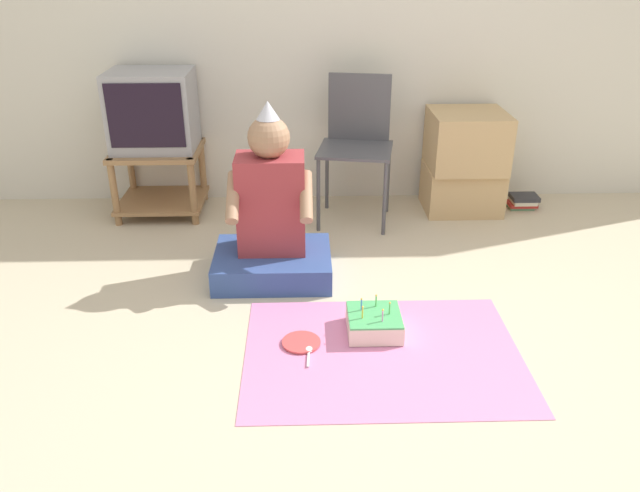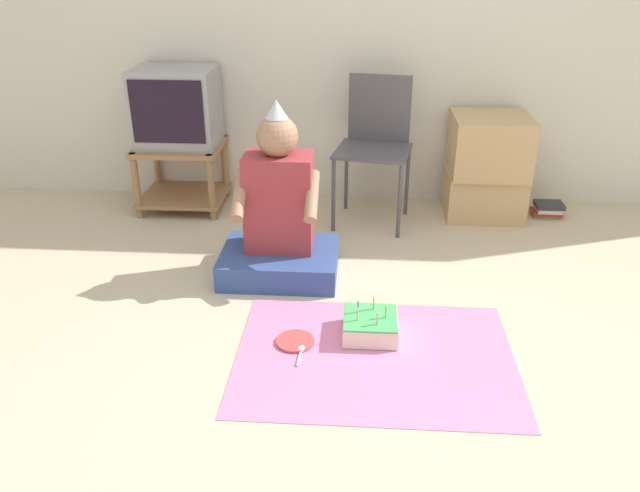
% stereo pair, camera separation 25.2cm
% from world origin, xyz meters
% --- Properties ---
extents(ground_plane, '(16.00, 16.00, 0.00)m').
position_xyz_m(ground_plane, '(0.00, 0.00, 0.00)').
color(ground_plane, beige).
extents(wall_back, '(6.40, 0.06, 2.55)m').
position_xyz_m(wall_back, '(0.00, 2.08, 1.27)').
color(wall_back, beige).
rests_on(wall_back, ground_plane).
extents(tv_stand, '(0.55, 0.49, 0.43)m').
position_xyz_m(tv_stand, '(-1.27, 1.80, 0.26)').
color(tv_stand, '#997047').
rests_on(tv_stand, ground_plane).
extents(tv, '(0.51, 0.42, 0.48)m').
position_xyz_m(tv, '(-1.27, 1.82, 0.68)').
color(tv, '#99999E').
rests_on(tv, tv_stand).
extents(folding_chair, '(0.51, 0.49, 0.90)m').
position_xyz_m(folding_chair, '(0.00, 1.70, 0.53)').
color(folding_chair, '#4C4C51').
rests_on(folding_chair, ground_plane).
extents(cardboard_box_stack, '(0.49, 0.46, 0.66)m').
position_xyz_m(cardboard_box_stack, '(0.72, 1.79, 0.34)').
color(cardboard_box_stack, tan).
rests_on(cardboard_box_stack, ground_plane).
extents(book_pile, '(0.19, 0.15, 0.09)m').
position_xyz_m(book_pile, '(1.14, 1.79, 0.05)').
color(book_pile, '#60936B').
rests_on(book_pile, ground_plane).
extents(person_seated, '(0.62, 0.47, 0.93)m').
position_xyz_m(person_seated, '(-0.50, 0.91, 0.30)').
color(person_seated, '#334C8C').
rests_on(person_seated, ground_plane).
extents(party_cloth, '(1.20, 0.88, 0.01)m').
position_xyz_m(party_cloth, '(0.00, 0.15, 0.00)').
color(party_cloth, pink).
rests_on(party_cloth, ground_plane).
extents(birthday_cake, '(0.24, 0.24, 0.16)m').
position_xyz_m(birthday_cake, '(-0.02, 0.32, 0.05)').
color(birthday_cake, '#F4E0C6').
rests_on(birthday_cake, party_cloth).
extents(paper_plate, '(0.17, 0.17, 0.01)m').
position_xyz_m(paper_plate, '(-0.35, 0.23, 0.01)').
color(paper_plate, '#D84C4C').
rests_on(paper_plate, party_cloth).
extents(plastic_spoon_near, '(0.04, 0.15, 0.01)m').
position_xyz_m(plastic_spoon_near, '(-0.32, 0.16, 0.01)').
color(plastic_spoon_near, white).
rests_on(plastic_spoon_near, party_cloth).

